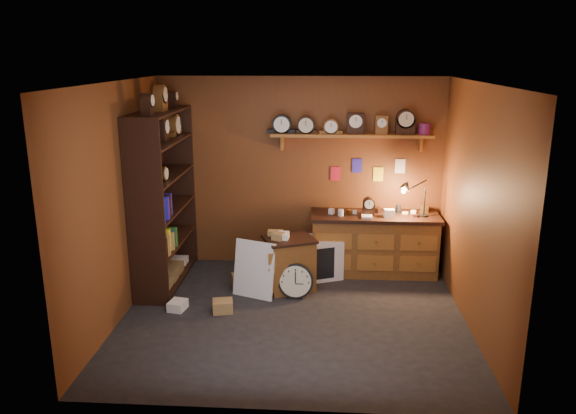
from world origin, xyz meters
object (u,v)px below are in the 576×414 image
(low_cabinet, at_px, (289,261))
(big_round_clock, at_px, (296,281))
(shelving_unit, at_px, (161,191))
(workbench, at_px, (374,240))

(low_cabinet, xyz_separation_m, big_round_clock, (0.10, -0.27, -0.16))
(shelving_unit, relative_size, big_round_clock, 5.68)
(workbench, distance_m, low_cabinet, 1.33)
(shelving_unit, bearing_deg, workbench, 9.87)
(shelving_unit, distance_m, big_round_clock, 2.11)
(low_cabinet, bearing_deg, workbench, 7.04)
(shelving_unit, xyz_separation_m, low_cabinet, (1.70, -0.17, -0.87))
(shelving_unit, xyz_separation_m, workbench, (2.84, 0.49, -0.78))
(workbench, relative_size, big_round_clock, 3.91)
(low_cabinet, distance_m, big_round_clock, 0.33)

